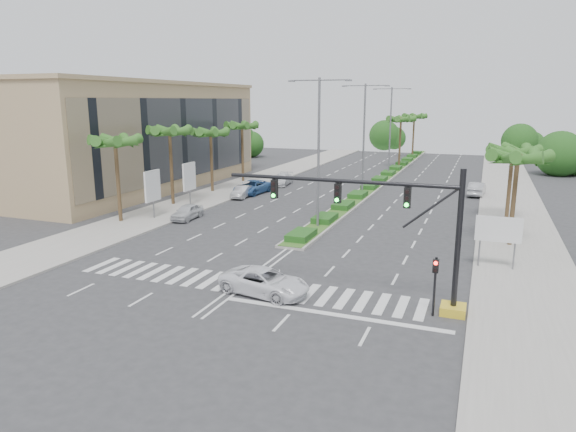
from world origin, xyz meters
name	(u,v)px	position (x,y,z in m)	size (l,w,h in m)	color
ground	(243,284)	(0.00, 0.00, 0.00)	(160.00, 160.00, 0.00)	#333335
footpath_right	(516,227)	(15.20, 20.00, 0.07)	(6.00, 120.00, 0.15)	gray
footpath_left	(195,202)	(-15.20, 20.00, 0.07)	(6.00, 120.00, 0.15)	gray
median	(387,176)	(0.00, 45.00, 0.10)	(2.20, 75.00, 0.20)	gray
median_grass	(387,175)	(0.00, 45.00, 0.22)	(1.80, 75.00, 0.04)	#325A1F
building	(140,137)	(-26.00, 26.00, 6.00)	(12.00, 36.00, 12.00)	tan
signal_gantry	(410,242)	(9.27, 0.00, 3.46)	(12.60, 1.20, 7.20)	gold
pedestrian_signal	(435,277)	(10.60, -0.68, 2.04)	(0.28, 0.36, 3.00)	black
direction_sign	(498,232)	(13.50, 7.99, 2.45)	(2.70, 0.11, 3.40)	slate
billboard_near	(152,186)	(-14.50, 12.00, 2.96)	(0.18, 2.10, 4.35)	slate
billboard_far	(189,177)	(-14.50, 18.00, 2.96)	(0.18, 2.10, 4.35)	slate
palm_left_near	(115,144)	(-16.50, 10.00, 6.69)	(4.57, 4.68, 7.55)	brown
palm_left_mid	(170,134)	(-16.50, 18.00, 7.08)	(4.57, 4.68, 7.95)	brown
palm_left_far	(211,135)	(-16.50, 26.00, 6.50)	(4.57, 4.68, 7.35)	brown
palm_left_end	(242,128)	(-16.50, 34.00, 6.88)	(4.57, 4.68, 7.75)	brown
palm_right_near	(518,160)	(14.50, 14.00, 6.20)	(4.57, 4.68, 7.05)	brown
palm_right_far	(513,154)	(14.50, 22.00, 5.91)	(4.57, 4.68, 6.75)	brown
palm_median_a	(401,121)	(0.00, 55.00, 7.17)	(4.57, 4.68, 8.05)	brown
palm_median_b	(414,118)	(0.00, 70.00, 7.17)	(4.57, 4.68, 8.05)	brown
streetlight_near	(319,145)	(0.00, 14.00, 6.81)	(5.10, 0.25, 12.00)	slate
streetlight_mid	(364,133)	(0.00, 30.00, 6.81)	(5.10, 0.25, 12.00)	slate
streetlight_far	(390,126)	(0.00, 46.00, 6.81)	(5.10, 0.25, 12.00)	slate
car_parked_a	(187,212)	(-11.80, 13.11, 0.67)	(1.58, 3.93, 1.34)	silver
car_parked_b	(242,192)	(-11.80, 24.13, 0.64)	(1.36, 3.89, 1.28)	#BCBCC1
car_parked_c	(252,187)	(-11.80, 26.66, 0.76)	(2.51, 5.45, 1.51)	#325E9A
car_parked_d	(282,179)	(-10.98, 33.54, 0.70)	(1.95, 4.80, 1.39)	silver
car_crossing	(265,282)	(1.76, -0.87, 0.70)	(2.31, 5.02, 1.39)	white
car_right	(477,189)	(11.80, 34.53, 0.75)	(1.58, 4.54, 1.50)	#ADAEB2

